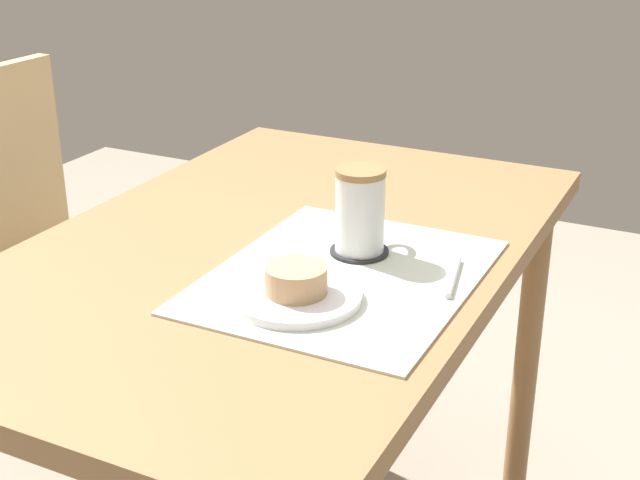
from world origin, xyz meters
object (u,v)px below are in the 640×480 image
object	(u,v)px
dining_table	(278,294)
pastry_plate	(296,296)
wooden_chair	(43,269)
pastry	(296,279)
coffee_mug	(361,209)

from	to	relation	value
dining_table	pastry_plate	xyz separation A→B (m)	(-0.17, -0.13, 0.10)
wooden_chair	pastry	size ratio (longest dim) A/B	10.74
wooden_chair	pastry_plate	bearing A→B (deg)	68.53
wooden_chair	pastry_plate	xyz separation A→B (m)	(-0.34, -0.80, 0.26)
pastry_plate	coffee_mug	world-z (taller)	coffee_mug
pastry_plate	pastry	world-z (taller)	pastry
wooden_chair	coffee_mug	distance (m)	0.89
pastry_plate	coffee_mug	bearing A→B (deg)	-3.37
dining_table	coffee_mug	distance (m)	0.21
dining_table	pastry_plate	world-z (taller)	pastry_plate
coffee_mug	wooden_chair	bearing A→B (deg)	79.12
pastry	coffee_mug	bearing A→B (deg)	-3.37
pastry	coffee_mug	world-z (taller)	coffee_mug
pastry	wooden_chair	bearing A→B (deg)	66.87
dining_table	wooden_chair	world-z (taller)	wooden_chair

